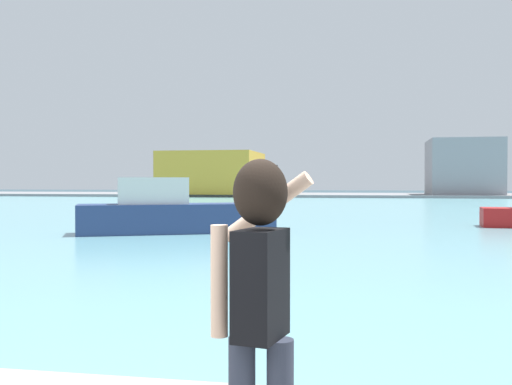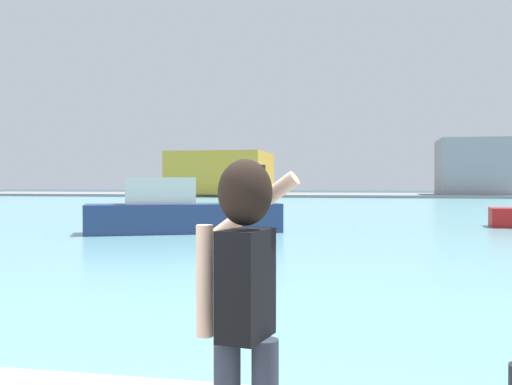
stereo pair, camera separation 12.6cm
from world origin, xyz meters
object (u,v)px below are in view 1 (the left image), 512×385
Objects in this scene: person_photographer at (259,291)px; boat_moored at (173,213)px; warehouse_left at (212,173)px; warehouse_right at (463,167)px.

boat_moored is (-7.92, 21.97, -0.81)m from person_photographer.
warehouse_left reaches higher than person_photographer.
warehouse_right is at bearing 2.25° from warehouse_left.
warehouse_right reaches higher than boat_moored.
boat_moored is 71.21m from warehouse_right.
warehouse_right is (22.63, 67.42, 3.60)m from boat_moored.
warehouse_left is 38.39m from warehouse_right.
person_photographer is at bearing -74.94° from warehouse_left.
warehouse_left reaches higher than boat_moored.
warehouse_left is at bearing 26.33° from person_photographer.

